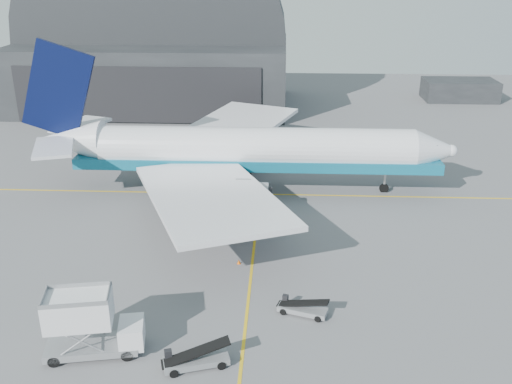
# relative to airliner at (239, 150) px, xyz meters

# --- Properties ---
(ground) EXTENTS (200.00, 200.00, 0.00)m
(ground) POSITION_rel_airliner_xyz_m (2.56, -21.43, -5.07)
(ground) COLOR #565659
(ground) RESTS_ON ground
(taxi_lines) EXTENTS (80.00, 42.12, 0.02)m
(taxi_lines) POSITION_rel_airliner_xyz_m (2.56, -8.76, -5.06)
(taxi_lines) COLOR gold
(taxi_lines) RESTS_ON ground
(hangar) EXTENTS (50.00, 28.30, 28.00)m
(hangar) POSITION_rel_airliner_xyz_m (-19.44, 43.52, 4.47)
(hangar) COLOR black
(hangar) RESTS_ON ground
(distant_bldg_a) EXTENTS (14.00, 8.00, 4.00)m
(distant_bldg_a) POSITION_rel_airliner_xyz_m (40.56, 50.57, -5.07)
(distant_bldg_a) COLOR black
(distant_bldg_a) RESTS_ON ground
(airliner) EXTENTS (51.64, 50.08, 18.12)m
(airliner) POSITION_rel_airliner_xyz_m (0.00, 0.00, 0.00)
(airliner) COLOR white
(airliner) RESTS_ON ground
(catering_truck) EXTENTS (7.25, 3.74, 4.75)m
(catering_truck) POSITION_rel_airliner_xyz_m (-8.18, -31.93, -2.67)
(catering_truck) COLOR gray
(catering_truck) RESTS_ON ground
(pushback_tug) EXTENTS (4.38, 3.12, 1.84)m
(pushback_tug) POSITION_rel_airliner_xyz_m (-0.31, -12.22, -4.38)
(pushback_tug) COLOR black
(pushback_tug) RESTS_ON ground
(belt_loader_a) EXTENTS (4.88, 2.79, 1.83)m
(belt_loader_a) POSITION_rel_airliner_xyz_m (-0.60, -33.00, -4.51)
(belt_loader_a) COLOR gray
(belt_loader_a) RESTS_ON ground
(belt_loader_b) EXTENTS (4.21, 2.43, 1.58)m
(belt_loader_b) POSITION_rel_airliner_xyz_m (6.95, -26.29, -4.58)
(belt_loader_b) COLOR gray
(belt_loader_b) RESTS_ON ground
(traffic_cone) EXTENTS (0.31, 0.31, 0.45)m
(traffic_cone) POSITION_rel_airliner_xyz_m (1.32, -18.47, -4.86)
(traffic_cone) COLOR #EA5D07
(traffic_cone) RESTS_ON ground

